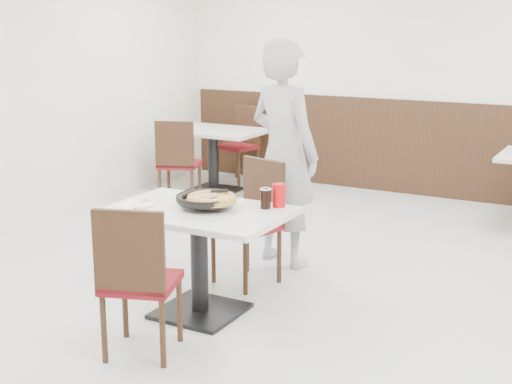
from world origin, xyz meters
The scene contains 19 objects.
floor centered at (0.00, 0.00, 0.00)m, with size 7.00×7.00×0.00m, color #ADADA8.
wall_back centered at (0.00, 3.50, 1.40)m, with size 6.00×0.04×2.80m, color beige.
wainscot_back centered at (0.00, 3.48, 0.55)m, with size 5.90×0.03×1.10m, color black.
main_table centered at (-0.28, -0.66, 0.38)m, with size 1.20×0.80×0.75m, color silver, non-canonical shape.
chair_near centered at (-0.26, -1.33, 0.47)m, with size 0.42×0.42×0.95m, color black, non-canonical shape.
chair_far centered at (-0.29, 0.02, 0.47)m, with size 0.42×0.42×0.95m, color black, non-canonical shape.
trivet centered at (-0.26, -0.63, 0.77)m, with size 0.13×0.13×0.04m, color black.
pizza_pan centered at (-0.25, -0.61, 0.79)m, with size 0.38×0.38×0.01m, color black.
pizza centered at (-0.20, -0.61, 0.81)m, with size 0.34×0.34×0.02m, color #C28D47.
pizza_server centered at (-0.20, -0.61, 0.84)m, with size 0.08×0.10×0.00m, color silver.
napkin centered at (-0.72, -0.78, 0.75)m, with size 0.18×0.18×0.00m, color white.
side_plate centered at (-0.66, -0.78, 0.76)m, with size 0.16×0.16×0.01m, color white.
fork centered at (-0.69, -0.77, 0.77)m, with size 0.01×0.16×0.00m, color silver.
cola_glass centered at (0.11, -0.43, 0.81)m, with size 0.07×0.07×0.13m, color black.
red_cup centered at (0.17, -0.34, 0.83)m, with size 0.09×0.09×0.16m, color #B7070E.
diner_person centered at (-0.26, 0.59, 0.93)m, with size 0.68×0.44×1.85m, color #B6B6BC.
bg_table_left centered at (-2.13, 2.47, 0.38)m, with size 1.20×0.80×0.75m, color silver, non-canonical shape.
bg_chair_left_near centered at (-2.14, 1.79, 0.47)m, with size 0.42×0.42×0.95m, color black, non-canonical shape.
bg_chair_left_far centered at (-2.15, 3.06, 0.47)m, with size 0.42×0.42×0.95m, color black, non-canonical shape.
Camera 1 is at (2.29, -4.53, 1.98)m, focal length 50.00 mm.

